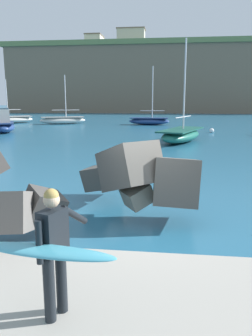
# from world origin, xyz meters

# --- Properties ---
(ground_plane) EXTENTS (400.00, 400.00, 0.00)m
(ground_plane) POSITION_xyz_m (0.00, 0.00, 0.00)
(ground_plane) COLOR #235B7A
(walkway_path) EXTENTS (48.00, 4.40, 0.24)m
(walkway_path) POSITION_xyz_m (0.00, -4.00, 0.12)
(walkway_path) COLOR #9E998E
(walkway_path) RESTS_ON ground
(breakwater_jetty) EXTENTS (32.68, 6.59, 2.27)m
(breakwater_jetty) POSITION_xyz_m (-1.12, 1.03, 1.01)
(breakwater_jetty) COLOR #605B56
(breakwater_jetty) RESTS_ON ground
(surfer_with_board) EXTENTS (2.07, 1.49, 1.78)m
(surfer_with_board) POSITION_xyz_m (-0.84, -3.96, 1.28)
(surfer_with_board) COLOR black
(surfer_with_board) RESTS_ON walkway_path
(boat_near_left) EXTENTS (4.16, 6.62, 7.56)m
(boat_near_left) POSITION_xyz_m (1.73, 17.52, 0.55)
(boat_near_left) COLOR #1E6656
(boat_near_left) RESTS_ON ground
(boat_near_right) EXTENTS (5.83, 5.09, 5.88)m
(boat_near_right) POSITION_xyz_m (-20.69, 36.00, 0.53)
(boat_near_right) COLOR beige
(boat_near_right) RESTS_ON ground
(boat_mid_left) EXTENTS (3.84, 5.05, 2.39)m
(boat_mid_left) POSITION_xyz_m (-15.24, 23.10, 0.74)
(boat_mid_left) COLOR navy
(boat_mid_left) RESTS_ON ground
(boat_mid_centre) EXTENTS (6.19, 3.94, 6.36)m
(boat_mid_centre) POSITION_xyz_m (-13.11, 35.21, 0.54)
(boat_mid_centre) COLOR beige
(boat_mid_centre) RESTS_ON ground
(boat_far_left) EXTENTS (5.28, 2.26, 7.32)m
(boat_far_left) POSITION_xyz_m (-1.60, 35.16, 0.52)
(boat_far_left) COLOR navy
(boat_far_left) RESTS_ON ground
(mooring_buoy_inner) EXTENTS (0.44, 0.44, 0.44)m
(mooring_buoy_inner) POSITION_xyz_m (5.01, 25.18, 0.22)
(mooring_buoy_inner) COLOR silver
(mooring_buoy_inner) RESTS_ON ground
(headland_bluff) EXTENTS (81.22, 35.39, 17.36)m
(headland_bluff) POSITION_xyz_m (-0.14, 91.01, 8.70)
(headland_bluff) COLOR #756651
(headland_bluff) RESTS_ON ground
(station_building_west) EXTENTS (8.11, 5.12, 5.82)m
(station_building_west) POSITION_xyz_m (-9.95, 91.71, 20.28)
(station_building_west) COLOR #B2ADA3
(station_building_west) RESTS_ON headland_bluff
(station_building_central) EXTENTS (5.02, 7.94, 5.50)m
(station_building_central) POSITION_xyz_m (-22.02, 98.21, 20.12)
(station_building_central) COLOR beige
(station_building_central) RESTS_ON headland_bluff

